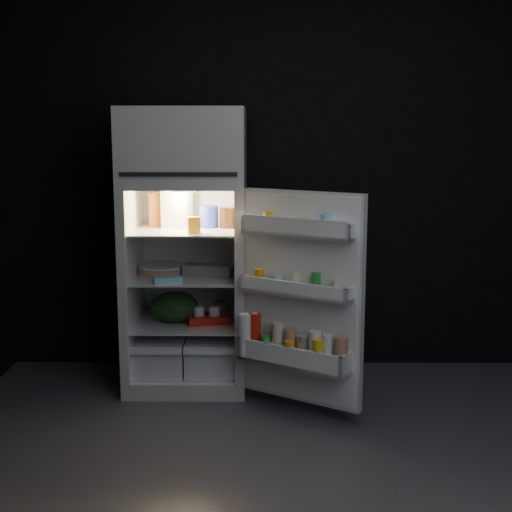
{
  "coord_description": "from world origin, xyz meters",
  "views": [
    {
      "loc": [
        -0.24,
        -3.19,
        1.64
      ],
      "look_at": [
        -0.27,
        1.0,
        0.9
      ],
      "focal_mm": 50.0,
      "sensor_mm": 36.0,
      "label": 1
    }
  ],
  "objects_px": {
    "yogurt_tray": "(208,319)",
    "fridge_door": "(299,303)",
    "milk_jug": "(177,209)",
    "refrigerator": "(186,239)",
    "egg_carton": "(209,270)"
  },
  "relations": [
    {
      "from": "fridge_door",
      "to": "egg_carton",
      "type": "height_order",
      "value": "fridge_door"
    },
    {
      "from": "yogurt_tray",
      "to": "fridge_door",
      "type": "bearing_deg",
      "value": -53.41
    },
    {
      "from": "refrigerator",
      "to": "egg_carton",
      "type": "height_order",
      "value": "refrigerator"
    },
    {
      "from": "egg_carton",
      "to": "yogurt_tray",
      "type": "distance_m",
      "value": 0.31
    },
    {
      "from": "egg_carton",
      "to": "refrigerator",
      "type": "bearing_deg",
      "value": 173.82
    },
    {
      "from": "refrigerator",
      "to": "fridge_door",
      "type": "distance_m",
      "value": 0.95
    },
    {
      "from": "refrigerator",
      "to": "milk_jug",
      "type": "xyz_separation_m",
      "value": [
        -0.06,
        0.01,
        0.19
      ]
    },
    {
      "from": "milk_jug",
      "to": "refrigerator",
      "type": "bearing_deg",
      "value": 0.25
    },
    {
      "from": "milk_jug",
      "to": "yogurt_tray",
      "type": "bearing_deg",
      "value": -17.21
    },
    {
      "from": "milk_jug",
      "to": "yogurt_tray",
      "type": "height_order",
      "value": "milk_jug"
    },
    {
      "from": "fridge_door",
      "to": "refrigerator",
      "type": "bearing_deg",
      "value": 140.06
    },
    {
      "from": "refrigerator",
      "to": "fridge_door",
      "type": "relative_size",
      "value": 1.46
    },
    {
      "from": "refrigerator",
      "to": "yogurt_tray",
      "type": "height_order",
      "value": "refrigerator"
    },
    {
      "from": "milk_jug",
      "to": "yogurt_tray",
      "type": "xyz_separation_m",
      "value": [
        0.2,
        -0.12,
        -0.69
      ]
    },
    {
      "from": "refrigerator",
      "to": "egg_carton",
      "type": "distance_m",
      "value": 0.25
    }
  ]
}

